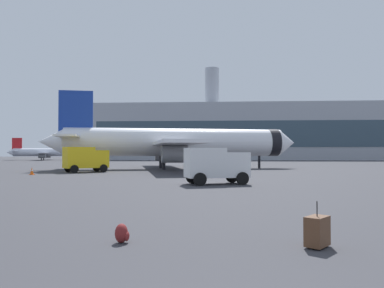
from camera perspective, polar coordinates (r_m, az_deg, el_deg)
The scene contains 9 objects.
airplane_at_gate at distance 52.27m, azimuth -2.60°, elevation 0.23°, with size 35.43×32.23×10.50m.
airplane_taxiing at distance 122.02m, azimuth -21.14°, elevation -1.19°, with size 22.45×20.42×6.65m.
service_truck at distance 45.17m, azimuth -15.82°, elevation -2.08°, with size 5.14×4.68×2.90m.
cargo_van at distance 26.99m, azimuth 3.62°, elevation -3.03°, with size 4.81×3.46×2.60m.
safety_cone_near at distance 41.78m, azimuth -23.05°, elevation -3.79°, with size 0.44×0.44×0.76m.
safety_cone_mid at distance 60.86m, azimuth 7.92°, elevation -3.04°, with size 0.44×0.44×0.82m.
rolling_suitcase at distance 9.68m, azimuth 18.40°, elevation -12.39°, with size 0.71×0.75×1.10m.
traveller_backpack at distance 9.85m, azimuth -10.54°, elevation -13.17°, with size 0.36×0.40×0.48m.
terminal_building at distance 121.00m, azimuth 11.09°, elevation 1.77°, with size 108.59×18.60×29.21m.
Camera 1 is at (-0.17, -3.02, 2.26)m, focal length 35.28 mm.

